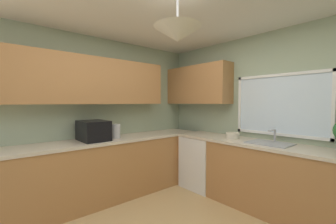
# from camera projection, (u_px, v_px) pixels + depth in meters

# --- Properties ---
(room_shell) EXTENTS (4.00, 3.84, 2.58)m
(room_shell) POSITION_uv_depth(u_px,v_px,m) (182.00, 81.00, 2.56)
(room_shell) COLOR #9EAD8E
(room_shell) RESTS_ON ground_plane
(counter_run_left) EXTENTS (0.65, 3.45, 0.92)m
(counter_run_left) POSITION_uv_depth(u_px,v_px,m) (104.00, 169.00, 3.27)
(counter_run_left) COLOR #AD7542
(counter_run_left) RESTS_ON ground_plane
(counter_run_back) EXTENTS (3.09, 0.65, 0.92)m
(counter_run_back) POSITION_uv_depth(u_px,v_px,m) (272.00, 178.00, 2.89)
(counter_run_back) COLOR #AD7542
(counter_run_back) RESTS_ON ground_plane
(dishwasher) EXTENTS (0.60, 0.60, 0.87)m
(dishwasher) POSITION_uv_depth(u_px,v_px,m) (203.00, 162.00, 3.76)
(dishwasher) COLOR white
(dishwasher) RESTS_ON ground_plane
(microwave) EXTENTS (0.48, 0.36, 0.29)m
(microwave) POSITION_uv_depth(u_px,v_px,m) (93.00, 131.00, 3.15)
(microwave) COLOR black
(microwave) RESTS_ON counter_run_left
(kettle) EXTENTS (0.14, 0.14, 0.22)m
(kettle) POSITION_uv_depth(u_px,v_px,m) (116.00, 131.00, 3.36)
(kettle) COLOR #B7B7BC
(kettle) RESTS_ON counter_run_left
(sink_assembly) EXTENTS (0.54, 0.40, 0.19)m
(sink_assembly) POSITION_uv_depth(u_px,v_px,m) (270.00, 143.00, 2.91)
(sink_assembly) COLOR #9EA0A5
(sink_assembly) RESTS_ON counter_run_back
(bowl) EXTENTS (0.20, 0.20, 0.09)m
(bowl) POSITION_uv_depth(u_px,v_px,m) (233.00, 135.00, 3.33)
(bowl) COLOR beige
(bowl) RESTS_ON counter_run_back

